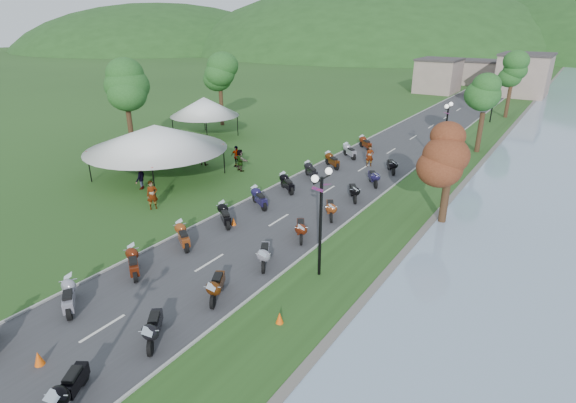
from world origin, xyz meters
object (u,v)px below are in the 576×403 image
Objects in this scene: pedestrian_a at (154,209)px; pedestrian_b at (204,165)px; vendor_tent_main at (157,152)px; pedestrian_c at (141,189)px.

pedestrian_b is at bearing 55.89° from pedestrian_a.
pedestrian_a is 9.38m from pedestrian_b.
pedestrian_a is (4.33, -4.40, -2.00)m from vendor_tent_main.
vendor_tent_main is 3.71× the size of pedestrian_a.
vendor_tent_main is at bearing 76.47° from pedestrian_b.
pedestrian_a is at bearing 34.22° from pedestrian_c.
pedestrian_a is 1.01× the size of pedestrian_c.
pedestrian_b is 0.96× the size of pedestrian_c.
vendor_tent_main is 3.89× the size of pedestrian_b.
vendor_tent_main is 6.49m from pedestrian_a.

